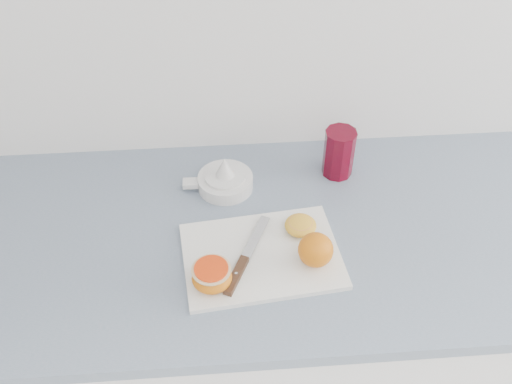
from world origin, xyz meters
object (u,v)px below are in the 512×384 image
counter (288,339)px  half_orange (212,276)px  citrus_juicer (225,180)px  red_tumbler (339,154)px  cutting_board (262,256)px

counter → half_orange: bearing=-140.8°
counter → citrus_juicer: 0.51m
half_orange → red_tumbler: bearing=46.6°
counter → citrus_juicer: (-0.15, 0.14, 0.47)m
counter → half_orange: 0.54m
half_orange → red_tumbler: red_tumbler is taller
counter → red_tumbler: bearing=55.0°
citrus_juicer → half_orange: bearing=-96.8°
cutting_board → citrus_juicer: citrus_juicer is taller
half_orange → citrus_juicer: citrus_juicer is taller
cutting_board → citrus_juicer: size_ratio=1.96×
citrus_juicer → red_tumbler: (0.27, 0.03, 0.03)m
cutting_board → red_tumbler: bearing=51.4°
counter → red_tumbler: size_ratio=18.97×
cutting_board → citrus_juicer: (-0.07, 0.22, 0.02)m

